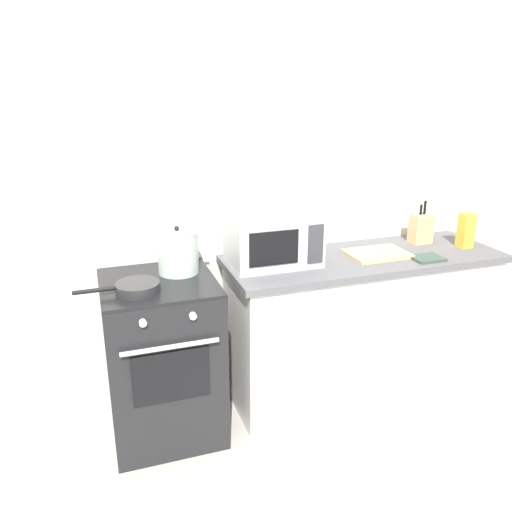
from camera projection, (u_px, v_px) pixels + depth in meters
ground_plane at (257, 485)px, 2.57m from camera, size 10.00×10.00×0.00m
back_wall at (253, 197)px, 3.12m from camera, size 4.40×0.10×2.50m
lower_cabinet_right at (360, 327)px, 3.25m from camera, size 1.64×0.56×0.88m
countertop_right at (365, 259)px, 3.10m from camera, size 1.70×0.60×0.04m
stove at (163, 358)px, 2.85m from camera, size 0.60×0.64×0.92m
stock_pot at (178, 252)px, 2.79m from camera, size 0.31×0.23×0.27m
frying_pan at (136, 287)px, 2.55m from camera, size 0.42×0.22×0.05m
microwave at (273, 238)px, 2.93m from camera, size 0.50×0.37×0.30m
cutting_board at (377, 254)px, 3.10m from camera, size 0.36×0.26×0.02m
knife_block at (421, 228)px, 3.32m from camera, size 0.13×0.10×0.28m
pasta_box at (466, 230)px, 3.22m from camera, size 0.08×0.08×0.22m
oven_mitt at (427, 258)px, 3.03m from camera, size 0.18×0.14×0.02m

